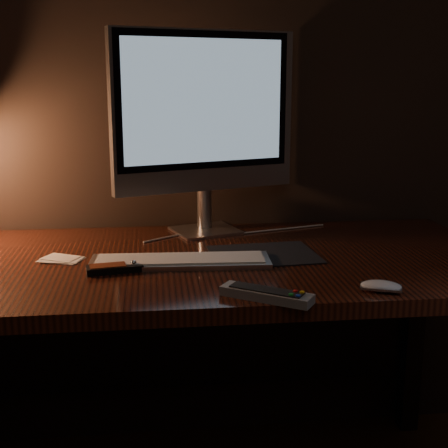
{
  "coord_description": "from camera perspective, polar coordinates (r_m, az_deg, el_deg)",
  "views": [
    {
      "loc": [
        -0.13,
        0.26,
        1.22
      ],
      "look_at": [
        0.04,
        1.73,
        0.87
      ],
      "focal_mm": 50.0,
      "sensor_mm": 36.0,
      "label": 1
    }
  ],
  "objects": [
    {
      "name": "monitor",
      "position": [
        1.88,
        -1.77,
        9.88
      ],
      "size": [
        0.56,
        0.22,
        0.6
      ],
      "rotation": [
        0.0,
        0.0,
        0.33
      ],
      "color": "silver",
      "rests_on": "desk"
    },
    {
      "name": "mouse",
      "position": [
        1.45,
        14.16,
        -5.66
      ],
      "size": [
        0.1,
        0.08,
        0.02
      ],
      "primitive_type": "ellipsoid",
      "rotation": [
        0.0,
        0.0,
        -0.37
      ],
      "color": "white",
      "rests_on": "desk"
    },
    {
      "name": "papers",
      "position": [
        1.7,
        -14.69,
        -3.11
      ],
      "size": [
        0.13,
        0.11,
        0.01
      ],
      "primitive_type": "cube",
      "rotation": [
        0.0,
        0.0,
        -0.38
      ],
      "color": "white",
      "rests_on": "desk"
    },
    {
      "name": "desk",
      "position": [
        1.77,
        -2.07,
        -6.44
      ],
      "size": [
        1.6,
        0.75,
        0.75
      ],
      "color": "#3F180E",
      "rests_on": "ground"
    },
    {
      "name": "cable",
      "position": [
        1.92,
        1.03,
        -0.74
      ],
      "size": [
        0.55,
        0.25,
        0.01
      ],
      "primitive_type": "cylinder",
      "rotation": [
        0.0,
        1.57,
        0.42
      ],
      "color": "white",
      "rests_on": "desk"
    },
    {
      "name": "mousepad",
      "position": [
        1.69,
        3.65,
        -2.79
      ],
      "size": [
        0.3,
        0.25,
        0.0
      ],
      "primitive_type": "cube",
      "rotation": [
        0.0,
        0.0,
        0.08
      ],
      "color": "black",
      "rests_on": "desk"
    },
    {
      "name": "media_remote",
      "position": [
        1.57,
        -9.97,
        -3.98
      ],
      "size": [
        0.14,
        0.07,
        0.03
      ],
      "rotation": [
        0.0,
        0.0,
        0.17
      ],
      "color": "black",
      "rests_on": "desk"
    },
    {
      "name": "keyboard",
      "position": [
        1.61,
        -4.02,
        -3.38
      ],
      "size": [
        0.47,
        0.15,
        0.02
      ],
      "primitive_type": "cube",
      "rotation": [
        0.0,
        0.0,
        -0.05
      ],
      "color": "silver",
      "rests_on": "desk"
    },
    {
      "name": "tv_remote",
      "position": [
        1.36,
        3.9,
        -6.42
      ],
      "size": [
        0.2,
        0.16,
        0.03
      ],
      "rotation": [
        0.0,
        0.0,
        -0.59
      ],
      "color": "gray",
      "rests_on": "desk"
    }
  ]
}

